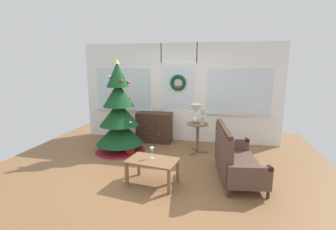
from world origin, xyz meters
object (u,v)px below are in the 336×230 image
(side_table, at_px, (198,132))
(wine_glass, at_px, (152,150))
(settee_sofa, at_px, (234,158))
(coffee_table, at_px, (153,163))
(gift_box, at_px, (130,151))
(flower_vase, at_px, (202,119))
(christmas_tree, at_px, (119,117))
(table_lamp, at_px, (196,111))
(dresser_cabinet, at_px, (154,127))

(side_table, xyz_separation_m, wine_glass, (-0.62, -1.64, 0.09))
(settee_sofa, relative_size, coffee_table, 1.75)
(gift_box, bearing_deg, wine_glass, -54.05)
(flower_vase, height_order, coffee_table, flower_vase)
(flower_vase, distance_m, coffee_table, 1.85)
(flower_vase, bearing_deg, side_table, 149.04)
(settee_sofa, distance_m, flower_vase, 1.37)
(christmas_tree, height_order, table_lamp, christmas_tree)
(settee_sofa, distance_m, side_table, 1.41)
(christmas_tree, height_order, dresser_cabinet, christmas_tree)
(christmas_tree, xyz_separation_m, wine_glass, (1.18, -1.36, -0.23))
(settee_sofa, height_order, side_table, settee_sofa)
(coffee_table, bearing_deg, side_table, 70.96)
(dresser_cabinet, bearing_deg, settee_sofa, -41.82)
(flower_vase, bearing_deg, gift_box, -165.98)
(flower_vase, bearing_deg, wine_glass, -114.41)
(side_table, xyz_separation_m, table_lamp, (-0.06, 0.04, 0.48))
(christmas_tree, distance_m, wine_glass, 1.81)
(dresser_cabinet, xyz_separation_m, settee_sofa, (1.96, -1.75, -0.01))
(dresser_cabinet, bearing_deg, christmas_tree, -124.79)
(christmas_tree, xyz_separation_m, gift_box, (0.32, -0.17, -0.73))
(christmas_tree, distance_m, flower_vase, 1.91)
(dresser_cabinet, bearing_deg, flower_vase, -26.26)
(settee_sofa, distance_m, coffee_table, 1.46)
(coffee_table, xyz_separation_m, gift_box, (-0.89, 1.26, -0.29))
(dresser_cabinet, bearing_deg, table_lamp, -25.40)
(flower_vase, xyz_separation_m, gift_box, (-1.58, -0.39, -0.73))
(christmas_tree, distance_m, settee_sofa, 2.75)
(table_lamp, relative_size, gift_box, 2.71)
(side_table, distance_m, flower_vase, 0.34)
(christmas_tree, bearing_deg, gift_box, -28.14)
(christmas_tree, distance_m, table_lamp, 1.78)
(settee_sofa, relative_size, table_lamp, 3.61)
(side_table, relative_size, flower_vase, 1.97)
(table_lamp, bearing_deg, dresser_cabinet, 154.60)
(dresser_cabinet, relative_size, table_lamp, 2.05)
(wine_glass, distance_m, gift_box, 1.55)
(settee_sofa, xyz_separation_m, wine_glass, (-1.38, -0.47, 0.20))
(christmas_tree, xyz_separation_m, table_lamp, (1.74, 0.33, 0.17))
(side_table, relative_size, wine_glass, 3.54)
(table_lamp, bearing_deg, gift_box, -160.81)
(gift_box, bearing_deg, coffee_table, -54.81)
(settee_sofa, relative_size, side_table, 2.30)
(wine_glass, height_order, gift_box, wine_glass)
(table_lamp, relative_size, flower_vase, 1.26)
(table_lamp, bearing_deg, side_table, -33.69)
(table_lamp, relative_size, wine_glass, 2.26)
(flower_vase, height_order, wine_glass, flower_vase)
(side_table, relative_size, table_lamp, 1.57)
(coffee_table, bearing_deg, table_lamp, 73.13)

